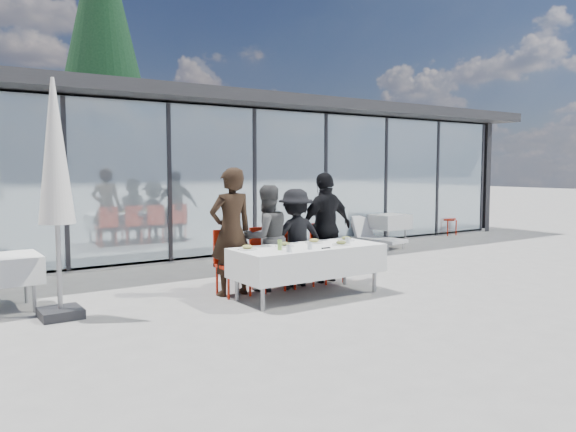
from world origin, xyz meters
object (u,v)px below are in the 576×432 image
object	(u,v)px
plate_extra	(341,243)
spare_chair_a	(444,216)
spare_table_left	(5,269)
spare_chair_b	(395,219)
juice_bottle	(280,245)
diner_d	(326,227)
diner_chair_b	(266,255)
diner_c	(296,238)
folded_eyeglasses	(326,248)
diner_a	(231,232)
diner_chair_a	(230,259)
lounger	(374,236)
diner_b	(267,238)
market_umbrella	(55,165)
plate_b	(285,245)
conifer_tree	(102,45)
plate_d	(346,239)
plate_c	(314,241)
spare_table_right	(388,222)
plate_a	(247,248)
diner_chair_c	(295,252)
dining_table	(308,260)
diner_chair_d	(325,249)

from	to	relation	value
plate_extra	spare_chair_a	size ratio (longest dim) A/B	0.28
spare_table_left	spare_chair_b	size ratio (longest dim) A/B	0.88
juice_bottle	diner_d	bearing A→B (deg)	29.45
diner_chair_b	diner_c	xyz separation A→B (m)	(0.55, -0.03, 0.24)
juice_bottle	folded_eyeglasses	bearing A→B (deg)	-20.73
diner_a	diner_chair_a	bearing A→B (deg)	-91.18
lounger	diner_b	bearing A→B (deg)	-150.69
market_umbrella	juice_bottle	bearing A→B (deg)	-18.67
diner_b	plate_b	size ratio (longest dim) A/B	5.91
plate_b	market_umbrella	size ratio (longest dim) A/B	0.09
market_umbrella	spare_table_left	bearing A→B (deg)	123.22
spare_chair_a	spare_chair_b	world-z (taller)	same
plate_b	juice_bottle	bearing A→B (deg)	-134.41
conifer_tree	plate_d	bearing A→B (deg)	-89.92
diner_chair_b	plate_d	distance (m)	1.30
diner_a	plate_c	world-z (taller)	diner_a
plate_extra	spare_table_right	size ratio (longest dim) A/B	0.32
diner_b	plate_extra	bearing A→B (deg)	132.22
lounger	plate_a	bearing A→B (deg)	-149.40
diner_chair_c	lounger	distance (m)	4.95
dining_table	spare_table_right	xyz separation A→B (m)	(5.08, 3.51, 0.02)
plate_c	spare_chair_a	size ratio (longest dim) A/B	0.28
spare_chair_b	folded_eyeglasses	bearing A→B (deg)	-142.70
folded_eyeglasses	spare_table_left	size ratio (longest dim) A/B	0.16
plate_b	plate_c	size ratio (longest dim) A/B	1.00
diner_b	diner_c	size ratio (longest dim) A/B	1.05
juice_bottle	spare_table_right	size ratio (longest dim) A/B	0.17
plate_a	spare_table_right	world-z (taller)	plate_a
diner_chair_a	diner_c	xyz separation A→B (m)	(1.17, -0.03, 0.24)
diner_d	plate_b	bearing A→B (deg)	20.31
conifer_tree	folded_eyeglasses	bearing A→B (deg)	-93.45
diner_c	juice_bottle	world-z (taller)	diner_c
diner_chair_a	spare_chair_a	xyz separation A→B (m)	(8.57, 3.21, 0.00)
diner_d	spare_chair_a	bearing A→B (deg)	-159.13
diner_chair_a	diner_chair_c	xyz separation A→B (m)	(1.17, 0.00, 0.00)
diner_chair_a	plate_c	bearing A→B (deg)	-24.45
diner_d	market_umbrella	world-z (taller)	market_umbrella
diner_chair_a	spare_table_left	size ratio (longest dim) A/B	1.13
plate_extra	spare_table_right	distance (m)	5.92
folded_eyeglasses	lounger	bearing A→B (deg)	40.20
spare_chair_b	lounger	bearing A→B (deg)	-153.07
diner_chair_a	diner_chair_b	distance (m)	0.62
diner_chair_d	plate_b	size ratio (longest dim) A/B	3.53
plate_extra	spare_chair_b	size ratio (longest dim) A/B	0.28
plate_b	spare_chair_b	bearing A→B (deg)	32.44
plate_extra	folded_eyeglasses	world-z (taller)	plate_extra
plate_c	juice_bottle	xyz separation A→B (m)	(-0.84, -0.33, 0.05)
plate_b	spare_chair_a	xyz separation A→B (m)	(7.99, 3.80, -0.24)
plate_d	spare_table_left	size ratio (longest dim) A/B	0.32
diner_chair_c	spare_table_left	distance (m)	4.18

